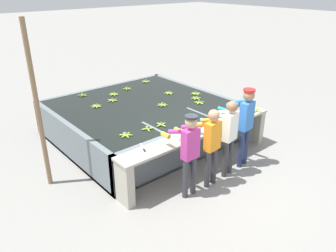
# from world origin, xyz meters

# --- Properties ---
(ground_plane) EXTENTS (80.00, 80.00, 0.00)m
(ground_plane) POSITION_xyz_m (0.00, 0.00, 0.00)
(ground_plane) COLOR gray
(ground_plane) RESTS_ON ground
(wash_tank) EXTENTS (4.04, 3.80, 0.89)m
(wash_tank) POSITION_xyz_m (-0.00, 2.34, 0.44)
(wash_tank) COLOR slate
(wash_tank) RESTS_ON ground
(work_ledge) EXTENTS (4.04, 0.45, 0.89)m
(work_ledge) POSITION_xyz_m (0.00, 0.23, 0.62)
(work_ledge) COLOR #A8A393
(work_ledge) RESTS_ON ground
(worker_0) EXTENTS (0.41, 0.72, 1.63)m
(worker_0) POSITION_xyz_m (-0.86, -0.30, 0.98)
(worker_0) COLOR #38383D
(worker_0) RESTS_ON ground
(worker_1) EXTENTS (0.44, 0.72, 1.60)m
(worker_1) POSITION_xyz_m (-0.32, -0.33, 0.95)
(worker_1) COLOR #38383D
(worker_1) RESTS_ON ground
(worker_2) EXTENTS (0.47, 0.73, 1.62)m
(worker_2) POSITION_xyz_m (0.23, -0.29, 0.97)
(worker_2) COLOR #38383D
(worker_2) RESTS_ON ground
(worker_3) EXTENTS (0.45, 0.74, 1.74)m
(worker_3) POSITION_xyz_m (0.78, -0.26, 1.07)
(worker_3) COLOR navy
(worker_3) RESTS_ON ground
(banana_bunch_floating_0) EXTENTS (0.28, 0.28, 0.08)m
(banana_bunch_floating_0) POSITION_xyz_m (-0.47, 0.96, 0.90)
(banana_bunch_floating_0) COLOR #93BC3D
(banana_bunch_floating_0) RESTS_ON wash_tank
(banana_bunch_floating_1) EXTENTS (0.27, 0.27, 0.08)m
(banana_bunch_floating_1) POSITION_xyz_m (-0.82, 0.98, 0.90)
(banana_bunch_floating_1) COLOR #93BC3D
(banana_bunch_floating_1) RESTS_ON wash_tank
(banana_bunch_floating_2) EXTENTS (0.28, 0.28, 0.08)m
(banana_bunch_floating_2) POSITION_xyz_m (-0.17, 3.36, 0.90)
(banana_bunch_floating_2) COLOR #93BC3D
(banana_bunch_floating_2) RESTS_ON wash_tank
(banana_bunch_floating_3) EXTENTS (0.28, 0.27, 0.08)m
(banana_bunch_floating_3) POSITION_xyz_m (-0.45, 2.97, 0.90)
(banana_bunch_floating_3) COLOR #8CB738
(banana_bunch_floating_3) RESTS_ON wash_tank
(banana_bunch_floating_4) EXTENTS (0.28, 0.27, 0.08)m
(banana_bunch_floating_4) POSITION_xyz_m (1.13, 1.40, 0.90)
(banana_bunch_floating_4) COLOR #9EC642
(banana_bunch_floating_4) RESTS_ON wash_tank
(banana_bunch_floating_5) EXTENTS (0.28, 0.28, 0.08)m
(banana_bunch_floating_5) POSITION_xyz_m (-1.33, 1.03, 0.90)
(banana_bunch_floating_5) COLOR #9EC642
(banana_bunch_floating_5) RESTS_ON wash_tank
(banana_bunch_floating_6) EXTENTS (0.28, 0.26, 0.08)m
(banana_bunch_floating_6) POSITION_xyz_m (1.22, 3.76, 0.90)
(banana_bunch_floating_6) COLOR #93BC3D
(banana_bunch_floating_6) RESTS_ON wash_tank
(banana_bunch_floating_7) EXTENTS (0.28, 0.28, 0.08)m
(banana_bunch_floating_7) POSITION_xyz_m (0.32, 1.88, 0.90)
(banana_bunch_floating_7) COLOR #7FAD33
(banana_bunch_floating_7) RESTS_ON wash_tank
(banana_bunch_floating_8) EXTENTS (0.27, 0.27, 0.08)m
(banana_bunch_floating_8) POSITION_xyz_m (0.38, 3.52, 0.90)
(banana_bunch_floating_8) COLOR #7FAD33
(banana_bunch_floating_8) RESTS_ON wash_tank
(banana_bunch_floating_9) EXTENTS (0.28, 0.28, 0.08)m
(banana_bunch_floating_9) POSITION_xyz_m (-0.97, 2.86, 0.90)
(banana_bunch_floating_9) COLOR #93BC3D
(banana_bunch_floating_9) RESTS_ON wash_tank
(banana_bunch_floating_10) EXTENTS (0.27, 0.28, 0.08)m
(banana_bunch_floating_10) POSITION_xyz_m (-0.84, 3.83, 0.90)
(banana_bunch_floating_10) COLOR #75A333
(banana_bunch_floating_10) RESTS_ON wash_tank
(banana_bunch_floating_11) EXTENTS (0.28, 0.28, 0.08)m
(banana_bunch_floating_11) POSITION_xyz_m (1.56, 1.96, 0.90)
(banana_bunch_floating_11) COLOR #8CB738
(banana_bunch_floating_11) RESTS_ON wash_tank
(banana_bunch_floating_12) EXTENTS (0.27, 0.28, 0.08)m
(banana_bunch_floating_12) POSITION_xyz_m (1.30, 1.69, 0.90)
(banana_bunch_floating_12) COLOR #8CB738
(banana_bunch_floating_12) RESTS_ON wash_tank
(banana_bunch_floating_13) EXTENTS (0.27, 0.28, 0.08)m
(banana_bunch_floating_13) POSITION_xyz_m (1.03, 2.47, 0.90)
(banana_bunch_floating_13) COLOR #93BC3D
(banana_bunch_floating_13) RESTS_ON wash_tank
(banana_bunch_ledge_0) EXTENTS (0.28, 0.28, 0.08)m
(banana_bunch_ledge_0) POSITION_xyz_m (1.75, 0.13, 0.91)
(banana_bunch_ledge_0) COLOR #93BC3D
(banana_bunch_ledge_0) RESTS_ON work_ledge
(banana_bunch_ledge_1) EXTENTS (0.28, 0.28, 0.08)m
(banana_bunch_ledge_1) POSITION_xyz_m (1.13, 0.24, 0.91)
(banana_bunch_ledge_1) COLOR #7FAD33
(banana_bunch_ledge_1) RESTS_ON work_ledge
(knife_0) EXTENTS (0.16, 0.34, 0.02)m
(knife_0) POSITION_xyz_m (-1.40, 0.34, 0.90)
(knife_0) COLOR silver
(knife_0) RESTS_ON work_ledge
(support_post_left) EXTENTS (0.09, 0.09, 3.20)m
(support_post_left) POSITION_xyz_m (-2.72, 1.74, 1.60)
(support_post_left) COLOR #846647
(support_post_left) RESTS_ON ground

